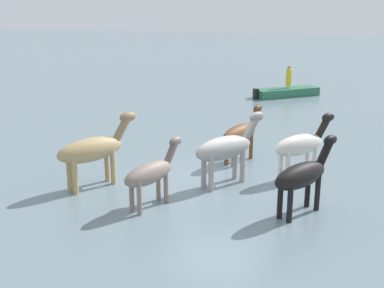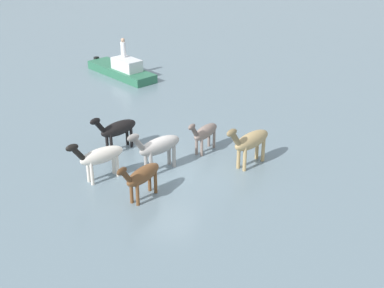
{
  "view_description": "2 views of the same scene",
  "coord_description": "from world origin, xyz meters",
  "px_view_note": "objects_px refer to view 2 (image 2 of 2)",
  "views": [
    {
      "loc": [
        12.87,
        3.73,
        5.12
      ],
      "look_at": [
        -0.24,
        -0.78,
        1.1
      ],
      "focal_mm": 45.62,
      "sensor_mm": 36.0,
      "label": 1
    },
    {
      "loc": [
        -18.08,
        -5.85,
        10.22
      ],
      "look_at": [
        0.36,
        -0.99,
        1.13
      ],
      "focal_mm": 48.88,
      "sensor_mm": 36.0,
      "label": 2
    }
  ],
  "objects_px": {
    "horse_lead": "(142,176)",
    "horse_chestnut_trailing": "(117,129)",
    "boat_motor_center": "(122,71)",
    "horse_dun_straggler": "(250,141)",
    "horse_mid_herd": "(100,156)",
    "horse_gray_outer": "(205,133)",
    "person_watcher_seated": "(123,48)",
    "horse_rear_stallion": "(158,146)"
  },
  "relations": [
    {
      "from": "horse_lead",
      "to": "horse_chestnut_trailing",
      "type": "height_order",
      "value": "horse_chestnut_trailing"
    },
    {
      "from": "horse_lead",
      "to": "boat_motor_center",
      "type": "distance_m",
      "value": 14.91
    },
    {
      "from": "horse_dun_straggler",
      "to": "horse_mid_herd",
      "type": "height_order",
      "value": "horse_dun_straggler"
    },
    {
      "from": "horse_lead",
      "to": "horse_dun_straggler",
      "type": "xyz_separation_m",
      "value": [
        3.66,
        -3.41,
        0.15
      ]
    },
    {
      "from": "horse_gray_outer",
      "to": "horse_mid_herd",
      "type": "xyz_separation_m",
      "value": [
        -3.48,
        3.37,
        0.11
      ]
    },
    {
      "from": "horse_gray_outer",
      "to": "person_watcher_seated",
      "type": "relative_size",
      "value": 1.79
    },
    {
      "from": "horse_gray_outer",
      "to": "horse_mid_herd",
      "type": "bearing_deg",
      "value": -24.8
    },
    {
      "from": "horse_mid_herd",
      "to": "boat_motor_center",
      "type": "xyz_separation_m",
      "value": [
        12.59,
        4.1,
        -0.71
      ]
    },
    {
      "from": "horse_lead",
      "to": "horse_chestnut_trailing",
      "type": "distance_m",
      "value": 4.36
    },
    {
      "from": "horse_dun_straggler",
      "to": "horse_gray_outer",
      "type": "xyz_separation_m",
      "value": [
        0.78,
        2.12,
        -0.2
      ]
    },
    {
      "from": "horse_lead",
      "to": "boat_motor_center",
      "type": "xyz_separation_m",
      "value": [
        13.56,
        6.17,
        -0.65
      ]
    },
    {
      "from": "horse_lead",
      "to": "horse_gray_outer",
      "type": "xyz_separation_m",
      "value": [
        4.44,
        -1.3,
        -0.05
      ]
    },
    {
      "from": "horse_gray_outer",
      "to": "boat_motor_center",
      "type": "distance_m",
      "value": 11.8
    },
    {
      "from": "horse_mid_herd",
      "to": "horse_dun_straggler",
      "type": "bearing_deg",
      "value": 153.58
    },
    {
      "from": "horse_mid_herd",
      "to": "horse_lead",
      "type": "bearing_deg",
      "value": 102.47
    },
    {
      "from": "horse_lead",
      "to": "person_watcher_seated",
      "type": "height_order",
      "value": "person_watcher_seated"
    },
    {
      "from": "person_watcher_seated",
      "to": "horse_chestnut_trailing",
      "type": "bearing_deg",
      "value": -160.14
    },
    {
      "from": "horse_mid_herd",
      "to": "horse_rear_stallion",
      "type": "bearing_deg",
      "value": 160.4
    },
    {
      "from": "horse_rear_stallion",
      "to": "horse_chestnut_trailing",
      "type": "distance_m",
      "value": 2.71
    },
    {
      "from": "horse_dun_straggler",
      "to": "horse_chestnut_trailing",
      "type": "distance_m",
      "value": 5.85
    },
    {
      "from": "horse_dun_straggler",
      "to": "boat_motor_center",
      "type": "xyz_separation_m",
      "value": [
        9.9,
        9.59,
        -0.8
      ]
    },
    {
      "from": "horse_lead",
      "to": "person_watcher_seated",
      "type": "bearing_deg",
      "value": -136.75
    },
    {
      "from": "horse_rear_stallion",
      "to": "horse_gray_outer",
      "type": "xyz_separation_m",
      "value": [
        2.2,
        -1.4,
        -0.19
      ]
    },
    {
      "from": "horse_gray_outer",
      "to": "horse_dun_straggler",
      "type": "bearing_deg",
      "value": 88.97
    },
    {
      "from": "horse_mid_herd",
      "to": "horse_gray_outer",
      "type": "bearing_deg",
      "value": 173.32
    },
    {
      "from": "horse_mid_herd",
      "to": "boat_motor_center",
      "type": "relative_size",
      "value": 0.4
    },
    {
      "from": "horse_dun_straggler",
      "to": "horse_gray_outer",
      "type": "distance_m",
      "value": 2.27
    },
    {
      "from": "horse_dun_straggler",
      "to": "person_watcher_seated",
      "type": "height_order",
      "value": "person_watcher_seated"
    },
    {
      "from": "horse_mid_herd",
      "to": "person_watcher_seated",
      "type": "distance_m",
      "value": 13.24
    },
    {
      "from": "horse_lead",
      "to": "horse_mid_herd",
      "type": "relative_size",
      "value": 1.05
    },
    {
      "from": "horse_rear_stallion",
      "to": "horse_chestnut_trailing",
      "type": "bearing_deg",
      "value": -87.54
    },
    {
      "from": "horse_rear_stallion",
      "to": "horse_mid_herd",
      "type": "height_order",
      "value": "horse_rear_stallion"
    },
    {
      "from": "horse_gray_outer",
      "to": "person_watcher_seated",
      "type": "distance_m",
      "value": 11.74
    },
    {
      "from": "horse_lead",
      "to": "horse_rear_stallion",
      "type": "xyz_separation_m",
      "value": [
        2.24,
        0.11,
        0.14
      ]
    },
    {
      "from": "horse_lead",
      "to": "horse_gray_outer",
      "type": "distance_m",
      "value": 4.63
    },
    {
      "from": "horse_dun_straggler",
      "to": "boat_motor_center",
      "type": "height_order",
      "value": "horse_dun_straggler"
    },
    {
      "from": "horse_chestnut_trailing",
      "to": "horse_mid_herd",
      "type": "distance_m",
      "value": 2.68
    },
    {
      "from": "boat_motor_center",
      "to": "person_watcher_seated",
      "type": "xyz_separation_m",
      "value": [
        0.02,
        -0.14,
        1.44
      ]
    },
    {
      "from": "horse_dun_straggler",
      "to": "horse_rear_stallion",
      "type": "relative_size",
      "value": 1.03
    },
    {
      "from": "person_watcher_seated",
      "to": "horse_dun_straggler",
      "type": "bearing_deg",
      "value": -136.4
    },
    {
      "from": "person_watcher_seated",
      "to": "horse_gray_outer",
      "type": "bearing_deg",
      "value": -141.26
    },
    {
      "from": "horse_gray_outer",
      "to": "horse_chestnut_trailing",
      "type": "relative_size",
      "value": 0.95
    }
  ]
}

